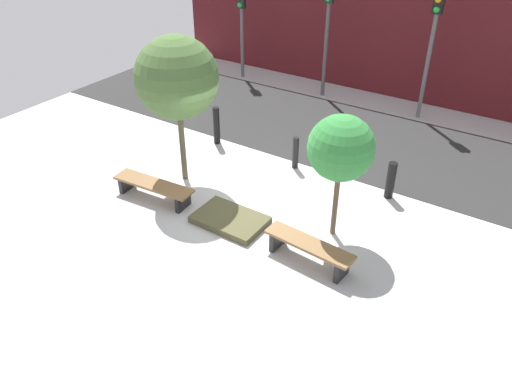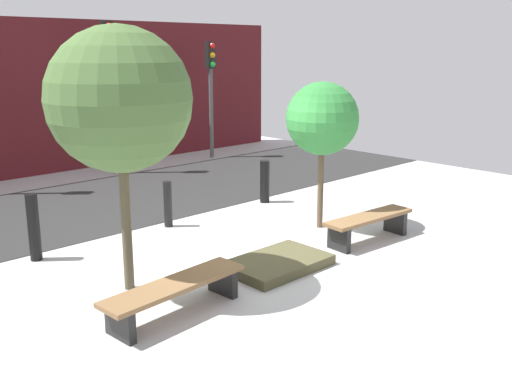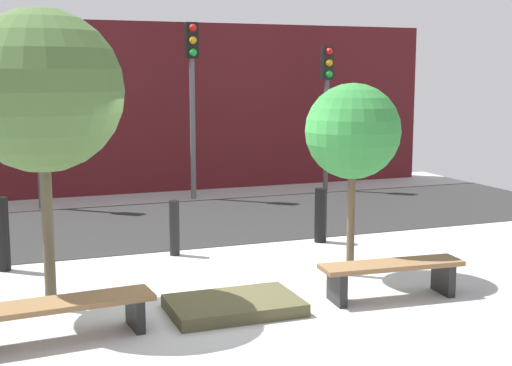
{
  "view_description": "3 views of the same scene",
  "coord_description": "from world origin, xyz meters",
  "px_view_note": "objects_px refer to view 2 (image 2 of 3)",
  "views": [
    {
      "loc": [
        5.24,
        -7.56,
        6.43
      ],
      "look_at": [
        0.55,
        -0.42,
        1.09
      ],
      "focal_mm": 35.0,
      "sensor_mm": 36.0,
      "label": 1
    },
    {
      "loc": [
        -5.76,
        -6.22,
        3.22
      ],
      "look_at": [
        -0.11,
        -0.25,
        1.27
      ],
      "focal_mm": 40.0,
      "sensor_mm": 36.0,
      "label": 2
    },
    {
      "loc": [
        -2.6,
        -8.26,
        2.78
      ],
      "look_at": [
        0.41,
        -0.25,
        1.46
      ],
      "focal_mm": 50.0,
      "sensor_mm": 36.0,
      "label": 3
    }
  ],
  "objects_px": {
    "tree_behind_left_bench": "(119,100)",
    "bollard_left": "(168,204)",
    "bench_left": "(175,291)",
    "planter_bed": "(278,263)",
    "bollard_center": "(265,182)",
    "bollard_far_left": "(34,227)",
    "traffic_light_east": "(211,78)",
    "bench_right": "(369,223)",
    "tree_behind_right_bench": "(322,119)",
    "traffic_light_mid_east": "(110,70)"
  },
  "relations": [
    {
      "from": "planter_bed",
      "to": "bollard_left",
      "type": "relative_size",
      "value": 1.78
    },
    {
      "from": "tree_behind_left_bench",
      "to": "traffic_light_east",
      "type": "relative_size",
      "value": 1.03
    },
    {
      "from": "tree_behind_left_bench",
      "to": "bollard_far_left",
      "type": "height_order",
      "value": "tree_behind_left_bench"
    },
    {
      "from": "bollard_far_left",
      "to": "traffic_light_east",
      "type": "height_order",
      "value": "traffic_light_east"
    },
    {
      "from": "traffic_light_mid_east",
      "to": "traffic_light_east",
      "type": "xyz_separation_m",
      "value": [
        3.29,
        -0.0,
        -0.3
      ]
    },
    {
      "from": "bollard_center",
      "to": "bench_right",
      "type": "bearing_deg",
      "value": -99.05
    },
    {
      "from": "tree_behind_left_bench",
      "to": "bench_left",
      "type": "bearing_deg",
      "value": -90.0
    },
    {
      "from": "tree_behind_left_bench",
      "to": "bench_right",
      "type": "bearing_deg",
      "value": -15.14
    },
    {
      "from": "bollard_far_left",
      "to": "bench_right",
      "type": "bearing_deg",
      "value": -34.01
    },
    {
      "from": "bench_right",
      "to": "traffic_light_mid_east",
      "type": "height_order",
      "value": "traffic_light_mid_east"
    },
    {
      "from": "bench_right",
      "to": "planter_bed",
      "type": "relative_size",
      "value": 1.21
    },
    {
      "from": "tree_behind_left_bench",
      "to": "bollard_center",
      "type": "relative_size",
      "value": 3.89
    },
    {
      "from": "bench_left",
      "to": "bollard_left",
      "type": "height_order",
      "value": "bollard_left"
    },
    {
      "from": "tree_behind_right_bench",
      "to": "traffic_light_mid_east",
      "type": "xyz_separation_m",
      "value": [
        -0.36,
        6.72,
        0.67
      ]
    },
    {
      "from": "tree_behind_left_bench",
      "to": "tree_behind_right_bench",
      "type": "height_order",
      "value": "tree_behind_left_bench"
    },
    {
      "from": "traffic_light_mid_east",
      "to": "bollard_far_left",
      "type": "bearing_deg",
      "value": -130.9
    },
    {
      "from": "bollard_far_left",
      "to": "traffic_light_east",
      "type": "bearing_deg",
      "value": 32.74
    },
    {
      "from": "tree_behind_right_bench",
      "to": "bench_left",
      "type": "bearing_deg",
      "value": -164.86
    },
    {
      "from": "traffic_light_mid_east",
      "to": "bench_left",
      "type": "bearing_deg",
      "value": -115.06
    },
    {
      "from": "bench_right",
      "to": "tree_behind_right_bench",
      "type": "height_order",
      "value": "tree_behind_right_bench"
    },
    {
      "from": "tree_behind_right_bench",
      "to": "bollard_center",
      "type": "relative_size",
      "value": 2.94
    },
    {
      "from": "traffic_light_mid_east",
      "to": "traffic_light_east",
      "type": "relative_size",
      "value": 1.14
    },
    {
      "from": "tree_behind_left_bench",
      "to": "tree_behind_right_bench",
      "type": "bearing_deg",
      "value": 0.0
    },
    {
      "from": "bollard_center",
      "to": "traffic_light_east",
      "type": "bearing_deg",
      "value": 62.93
    },
    {
      "from": "bollard_far_left",
      "to": "bollard_left",
      "type": "height_order",
      "value": "bollard_far_left"
    },
    {
      "from": "bollard_left",
      "to": "bollard_center",
      "type": "bearing_deg",
      "value": 0.0
    },
    {
      "from": "traffic_light_east",
      "to": "traffic_light_mid_east",
      "type": "bearing_deg",
      "value": 179.98
    },
    {
      "from": "tree_behind_right_bench",
      "to": "traffic_light_mid_east",
      "type": "height_order",
      "value": "traffic_light_mid_east"
    },
    {
      "from": "tree_behind_left_bench",
      "to": "tree_behind_right_bench",
      "type": "distance_m",
      "value": 4.06
    },
    {
      "from": "bench_left",
      "to": "planter_bed",
      "type": "xyz_separation_m",
      "value": [
        2.01,
        0.2,
        -0.24
      ]
    },
    {
      "from": "tree_behind_right_bench",
      "to": "bollard_center",
      "type": "distance_m",
      "value": 2.53
    },
    {
      "from": "bollard_left",
      "to": "traffic_light_mid_east",
      "type": "relative_size",
      "value": 0.22
    },
    {
      "from": "planter_bed",
      "to": "traffic_light_east",
      "type": "relative_size",
      "value": 0.45
    },
    {
      "from": "tree_behind_right_bench",
      "to": "traffic_light_mid_east",
      "type": "bearing_deg",
      "value": 93.1
    },
    {
      "from": "tree_behind_left_bench",
      "to": "bollard_left",
      "type": "bearing_deg",
      "value": 44.14
    },
    {
      "from": "traffic_light_mid_east",
      "to": "bench_right",
      "type": "bearing_deg",
      "value": -87.33
    },
    {
      "from": "tree_behind_left_bench",
      "to": "traffic_light_mid_east",
      "type": "bearing_deg",
      "value": 61.49
    },
    {
      "from": "traffic_light_mid_east",
      "to": "traffic_light_east",
      "type": "bearing_deg",
      "value": -0.02
    },
    {
      "from": "bench_left",
      "to": "planter_bed",
      "type": "height_order",
      "value": "bench_left"
    },
    {
      "from": "bollard_far_left",
      "to": "bollard_left",
      "type": "relative_size",
      "value": 1.24
    },
    {
      "from": "bench_left",
      "to": "traffic_light_mid_east",
      "type": "xyz_separation_m",
      "value": [
        3.65,
        7.81,
        2.36
      ]
    },
    {
      "from": "bench_left",
      "to": "bollard_far_left",
      "type": "relative_size",
      "value": 1.9
    },
    {
      "from": "bench_left",
      "to": "bench_right",
      "type": "height_order",
      "value": "bench_right"
    },
    {
      "from": "tree_behind_right_bench",
      "to": "bollard_center",
      "type": "bearing_deg",
      "value": 76.07
    },
    {
      "from": "bench_left",
      "to": "bollard_center",
      "type": "height_order",
      "value": "bollard_center"
    },
    {
      "from": "traffic_light_east",
      "to": "planter_bed",
      "type": "bearing_deg",
      "value": -122.95
    },
    {
      "from": "bench_left",
      "to": "tree_behind_left_bench",
      "type": "height_order",
      "value": "tree_behind_left_bench"
    },
    {
      "from": "bench_left",
      "to": "bench_right",
      "type": "xyz_separation_m",
      "value": [
        4.01,
        0.0,
        0.02
      ]
    },
    {
      "from": "bench_left",
      "to": "traffic_light_east",
      "type": "height_order",
      "value": "traffic_light_east"
    },
    {
      "from": "tree_behind_left_bench",
      "to": "bollard_left",
      "type": "relative_size",
      "value": 4.12
    }
  ]
}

